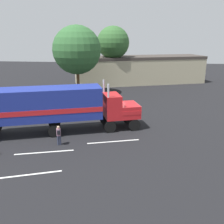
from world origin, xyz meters
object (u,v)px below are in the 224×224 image
parked_car (12,98)px  semi_truck (54,106)px  tree_center (113,43)px  tree_left (77,50)px  person_bystander (59,135)px

parked_car → semi_truck: bearing=-45.8°
parked_car → tree_center: (11.49, 14.36, 6.50)m
tree_left → person_bystander: bearing=-81.4°
person_bystander → tree_center: (1.55, 26.07, 6.41)m
person_bystander → tree_left: tree_left is taller
semi_truck → tree_center: (2.71, 23.38, 4.78)m
parked_car → tree_center: bearing=51.3°
tree_left → parked_car: bearing=-140.3°
person_bystander → tree_left: (-2.69, 17.72, 5.64)m
tree_left → tree_center: tree_center is taller
tree_left → tree_center: bearing=63.1°
semi_truck → person_bystander: semi_truck is taller
person_bystander → tree_left: size_ratio=0.16×
tree_left → tree_center: (4.24, 8.35, 0.77)m
semi_truck → person_bystander: (1.16, -2.69, -1.63)m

